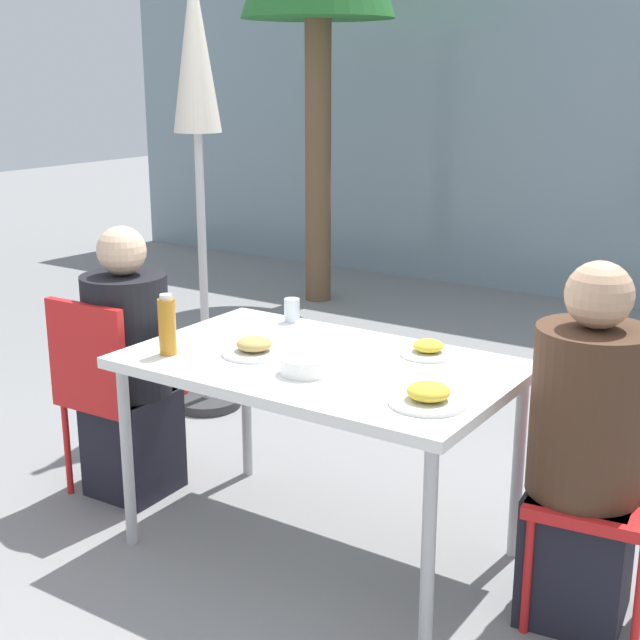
# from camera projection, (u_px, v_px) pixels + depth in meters

# --- Properties ---
(ground_plane) EXTENTS (24.00, 24.00, 0.00)m
(ground_plane) POSITION_uv_depth(u_px,v_px,m) (320.00, 548.00, 3.41)
(ground_plane) COLOR gray
(dining_table) EXTENTS (1.38, 0.85, 0.76)m
(dining_table) POSITION_uv_depth(u_px,v_px,m) (320.00, 376.00, 3.22)
(dining_table) COLOR white
(dining_table) RESTS_ON ground
(chair_left) EXTENTS (0.41, 0.41, 0.87)m
(chair_left) POSITION_uv_depth(u_px,v_px,m) (107.00, 382.00, 3.70)
(chair_left) COLOR red
(chair_left) RESTS_ON ground
(person_left) EXTENTS (0.35, 0.35, 1.16)m
(person_left) POSITION_uv_depth(u_px,v_px,m) (129.00, 372.00, 3.74)
(person_left) COLOR black
(person_left) RESTS_ON ground
(chair_right) EXTENTS (0.44, 0.44, 0.87)m
(chair_right) POSITION_uv_depth(u_px,v_px,m) (604.00, 468.00, 2.91)
(chair_right) COLOR red
(chair_right) RESTS_ON ground
(person_right) EXTENTS (0.37, 0.37, 1.21)m
(person_right) POSITION_uv_depth(u_px,v_px,m) (585.00, 459.00, 2.84)
(person_right) COLOR black
(person_right) RESTS_ON ground
(closed_umbrella) EXTENTS (0.36, 0.36, 2.29)m
(closed_umbrella) POSITION_uv_depth(u_px,v_px,m) (197.00, 101.00, 4.42)
(closed_umbrella) COLOR #333333
(closed_umbrella) RESTS_ON ground
(plate_0) EXTENTS (0.25, 0.25, 0.07)m
(plate_0) POSITION_uv_depth(u_px,v_px,m) (428.00, 396.00, 2.78)
(plate_0) COLOR white
(plate_0) RESTS_ON dining_table
(plate_1) EXTENTS (0.20, 0.20, 0.06)m
(plate_1) POSITION_uv_depth(u_px,v_px,m) (428.00, 350.00, 3.25)
(plate_1) COLOR white
(plate_1) RESTS_ON dining_table
(plate_2) EXTENTS (0.24, 0.24, 0.07)m
(plate_2) POSITION_uv_depth(u_px,v_px,m) (254.00, 348.00, 3.26)
(plate_2) COLOR white
(plate_2) RESTS_ON dining_table
(bottle) EXTENTS (0.06, 0.06, 0.23)m
(bottle) POSITION_uv_depth(u_px,v_px,m) (167.00, 326.00, 3.24)
(bottle) COLOR #B7751E
(bottle) RESTS_ON dining_table
(drinking_cup) EXTENTS (0.07, 0.07, 0.10)m
(drinking_cup) POSITION_uv_depth(u_px,v_px,m) (292.00, 310.00, 3.68)
(drinking_cup) COLOR silver
(drinking_cup) RESTS_ON dining_table
(salad_bowl) EXTENTS (0.17, 0.17, 0.06)m
(salad_bowl) POSITION_uv_depth(u_px,v_px,m) (305.00, 365.00, 3.05)
(salad_bowl) COLOR white
(salad_bowl) RESTS_ON dining_table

